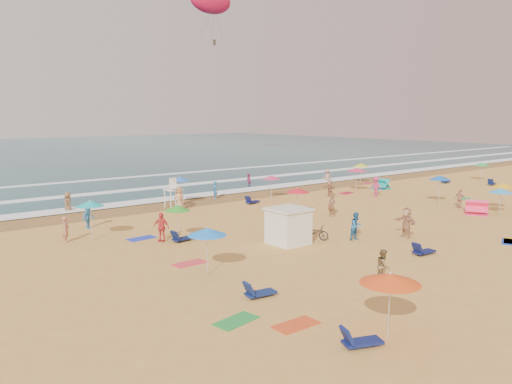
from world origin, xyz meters
TOP-DOWN VIEW (x-y plane):
  - ground at (0.00, 0.00)m, footprint 220.00×220.00m
  - ocean at (0.00, 84.00)m, footprint 220.00×140.00m
  - wet_sand at (0.00, 12.50)m, footprint 220.00×220.00m
  - surf_foam at (0.00, 21.32)m, footprint 200.00×18.70m
  - cabana at (-4.19, -3.23)m, footprint 2.00×2.00m
  - cabana_roof at (-4.19, -3.23)m, footprint 2.20×2.20m
  - bicycle at (-2.29, -3.53)m, footprint 1.30×1.83m
  - lifeguard_stand at (-3.88, 10.97)m, footprint 1.20×1.20m
  - beach_umbrellas at (0.44, 1.04)m, footprint 58.42×28.60m
  - loungers at (5.34, -3.33)m, footprint 42.77×24.16m
  - towels at (2.25, -2.13)m, footprint 35.57×24.06m
  - popup_tents at (15.77, 0.90)m, footprint 7.42×14.92m
  - beachgoers at (0.73, 3.92)m, footprint 47.08×30.21m
  - parasail at (25.69, 49.59)m, footprint 8.03×2.81m

SIDE VIEW (x-z plane):
  - ground at x=0.00m, z-range 0.00..0.00m
  - ocean at x=0.00m, z-range -0.09..0.09m
  - wet_sand at x=0.00m, z-range 0.01..0.01m
  - towels at x=2.25m, z-range 0.00..0.03m
  - surf_foam at x=0.00m, z-range 0.08..0.12m
  - loungers at x=5.34m, z-range 0.00..0.34m
  - bicycle at x=-2.29m, z-range 0.00..0.91m
  - popup_tents at x=15.77m, z-range 0.00..1.20m
  - beachgoers at x=0.73m, z-range -0.26..1.89m
  - cabana at x=-4.19m, z-range 0.00..2.00m
  - lifeguard_stand at x=-3.88m, z-range 0.00..2.10m
  - cabana_roof at x=-4.19m, z-range 2.00..2.12m
  - beach_umbrellas at x=0.44m, z-range 1.70..2.50m
  - parasail at x=25.69m, z-range 22.01..31.67m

